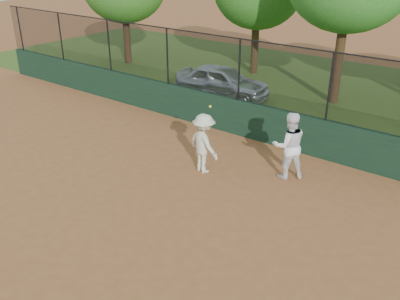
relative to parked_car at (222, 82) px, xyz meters
The scene contains 7 objects.
ground 9.44m from the parked_car, 70.86° to the right, with size 80.00×80.00×0.00m, color #965930.
back_wall 4.23m from the parked_car, 43.17° to the right, with size 26.00×0.20×1.20m, color #16311F.
grass_strip 4.43m from the parked_car, 45.16° to the left, with size 36.00×12.00×0.01m, color #314D18.
parked_car is the anchor object (origin of this frame).
player_second 7.02m from the parked_car, 40.96° to the right, with size 0.91×0.71×1.88m, color white.
player_main 6.59m from the parked_car, 60.15° to the right, with size 1.24×0.93×2.08m.
fence_assembly 4.50m from the parked_car, 43.44° to the right, with size 26.00×0.06×2.00m.
Camera 1 is at (6.81, -5.81, 5.95)m, focal length 40.00 mm.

